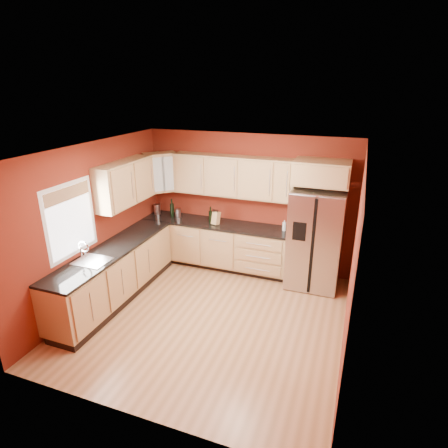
{
  "coord_description": "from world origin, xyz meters",
  "views": [
    {
      "loc": [
        1.93,
        -4.58,
        3.44
      ],
      "look_at": [
        -0.08,
        0.9,
        1.23
      ],
      "focal_mm": 30.0,
      "sensor_mm": 36.0,
      "label": 1
    }
  ],
  "objects": [
    {
      "name": "floor",
      "position": [
        0.0,
        0.0,
        0.0
      ],
      "size": [
        4.0,
        4.0,
        0.0
      ],
      "primitive_type": "plane",
      "color": "#96623A",
      "rests_on": "ground"
    },
    {
      "name": "ceiling",
      "position": [
        0.0,
        0.0,
        2.6
      ],
      "size": [
        4.0,
        4.0,
        0.0
      ],
      "primitive_type": "plane",
      "color": "silver",
      "rests_on": "wall_back"
    },
    {
      "name": "wall_back",
      "position": [
        0.0,
        2.0,
        1.3
      ],
      "size": [
        4.0,
        0.04,
        2.6
      ],
      "primitive_type": "cube",
      "color": "maroon",
      "rests_on": "floor"
    },
    {
      "name": "wall_front",
      "position": [
        0.0,
        -2.0,
        1.3
      ],
      "size": [
        4.0,
        0.04,
        2.6
      ],
      "primitive_type": "cube",
      "color": "maroon",
      "rests_on": "floor"
    },
    {
      "name": "wall_left",
      "position": [
        -2.0,
        0.0,
        1.3
      ],
      "size": [
        0.04,
        4.0,
        2.6
      ],
      "primitive_type": "cube",
      "color": "maroon",
      "rests_on": "floor"
    },
    {
      "name": "wall_right",
      "position": [
        2.0,
        0.0,
        1.3
      ],
      "size": [
        0.04,
        4.0,
        2.6
      ],
      "primitive_type": "cube",
      "color": "maroon",
      "rests_on": "floor"
    },
    {
      "name": "base_cabinets_back",
      "position": [
        -0.55,
        1.7,
        0.44
      ],
      "size": [
        2.9,
        0.6,
        0.88
      ],
      "primitive_type": "cube",
      "color": "tan",
      "rests_on": "floor"
    },
    {
      "name": "base_cabinets_left",
      "position": [
        -1.7,
        0.0,
        0.44
      ],
      "size": [
        0.6,
        2.8,
        0.88
      ],
      "primitive_type": "cube",
      "color": "tan",
      "rests_on": "floor"
    },
    {
      "name": "countertop_back",
      "position": [
        -0.55,
        1.69,
        0.9
      ],
      "size": [
        2.9,
        0.62,
        0.04
      ],
      "primitive_type": "cube",
      "color": "black",
      "rests_on": "base_cabinets_back"
    },
    {
      "name": "countertop_left",
      "position": [
        -1.69,
        0.0,
        0.9
      ],
      "size": [
        0.62,
        2.8,
        0.04
      ],
      "primitive_type": "cube",
      "color": "black",
      "rests_on": "base_cabinets_left"
    },
    {
      "name": "upper_cabinets_back",
      "position": [
        -0.25,
        1.83,
        1.83
      ],
      "size": [
        2.3,
        0.33,
        0.75
      ],
      "primitive_type": "cube",
      "color": "tan",
      "rests_on": "wall_back"
    },
    {
      "name": "upper_cabinets_left",
      "position": [
        -1.83,
        0.72,
        1.83
      ],
      "size": [
        0.33,
        1.35,
        0.75
      ],
      "primitive_type": "cube",
      "color": "tan",
      "rests_on": "wall_left"
    },
    {
      "name": "corner_upper_cabinet",
      "position": [
        -1.67,
        1.67,
        1.83
      ],
      "size": [
        0.67,
        0.67,
        0.75
      ],
      "primitive_type": "cube",
      "rotation": [
        0.0,
        0.0,
        0.79
      ],
      "color": "tan",
      "rests_on": "wall_back"
    },
    {
      "name": "over_fridge_cabinet",
      "position": [
        1.35,
        1.7,
        2.05
      ],
      "size": [
        0.92,
        0.6,
        0.4
      ],
      "primitive_type": "cube",
      "color": "tan",
      "rests_on": "wall_back"
    },
    {
      "name": "refrigerator",
      "position": [
        1.35,
        1.62,
        0.89
      ],
      "size": [
        0.9,
        0.75,
        1.78
      ],
      "primitive_type": "cube",
      "color": "silver",
      "rests_on": "floor"
    },
    {
      "name": "window",
      "position": [
        -1.98,
        -0.5,
        1.55
      ],
      "size": [
        0.03,
        0.9,
        1.0
      ],
      "primitive_type": "cube",
      "color": "white",
      "rests_on": "wall_left"
    },
    {
      "name": "sink_faucet",
      "position": [
        -1.69,
        -0.5,
        1.07
      ],
      "size": [
        0.5,
        0.42,
        0.3
      ],
      "primitive_type": null,
      "color": "silver",
      "rests_on": "countertop_left"
    },
    {
      "name": "canister_left",
      "position": [
        -1.85,
        1.75,
        1.03
      ],
      "size": [
        0.17,
        0.17,
        0.22
      ],
      "primitive_type": "cylinder",
      "rotation": [
        0.0,
        0.0,
        -0.37
      ],
      "color": "silver",
      "rests_on": "countertop_back"
    },
    {
      "name": "canister_right",
      "position": [
        -1.35,
        1.7,
        1.01
      ],
      "size": [
        0.14,
        0.14,
        0.18
      ],
      "primitive_type": "cylinder",
      "rotation": [
        0.0,
        0.0,
        -0.37
      ],
      "color": "silver",
      "rests_on": "countertop_back"
    },
    {
      "name": "wine_bottle_a",
      "position": [
        -1.5,
        1.73,
        1.1
      ],
      "size": [
        0.09,
        0.09,
        0.37
      ],
      "primitive_type": null,
      "rotation": [
        0.0,
        0.0,
        0.1
      ],
      "color": "black",
      "rests_on": "countertop_back"
    },
    {
      "name": "wine_bottle_b",
      "position": [
        -0.63,
        1.65,
        1.08
      ],
      "size": [
        0.09,
        0.09,
        0.33
      ],
      "primitive_type": null,
      "rotation": [
        0.0,
        0.0,
        -0.35
      ],
      "color": "black",
      "rests_on": "countertop_back"
    },
    {
      "name": "knife_block",
      "position": [
        -0.51,
        1.63,
        1.04
      ],
      "size": [
        0.15,
        0.14,
        0.24
      ],
      "primitive_type": "cube",
      "rotation": [
        0.0,
        0.0,
        -0.32
      ],
      "color": "tan",
      "rests_on": "countertop_back"
    },
    {
      "name": "soap_dispenser",
      "position": [
        0.77,
        1.74,
        1.02
      ],
      "size": [
        0.09,
        0.09,
        0.2
      ],
      "primitive_type": "cylinder",
      "rotation": [
        0.0,
        0.0,
        0.4
      ],
      "color": "silver",
      "rests_on": "countertop_back"
    }
  ]
}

